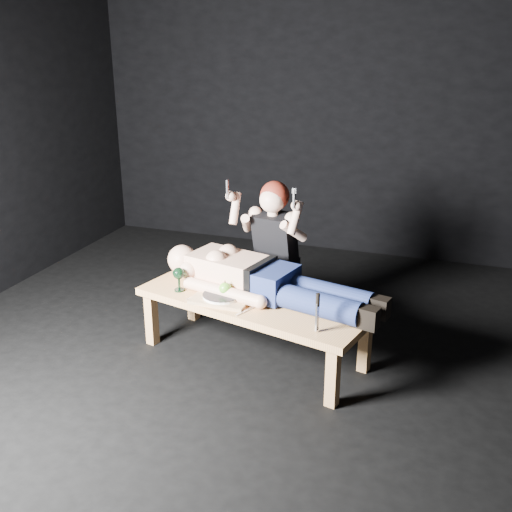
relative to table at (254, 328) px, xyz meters
The scene contains 13 objects.
ground 0.23m from the table, 113.45° to the right, with size 5.00×5.00×0.00m, color black.
back_wall 2.77m from the table, 90.38° to the left, with size 5.00×5.00×0.00m, color black.
table is the anchor object (origin of this frame).
lying_man 0.38m from the table, 48.13° to the left, with size 1.77×0.54×0.28m, color tan, non-canonical shape.
kneeling_woman 0.68m from the table, 88.48° to the left, with size 0.65×0.72×1.21m, color black, non-canonical shape.
serving_tray 0.32m from the table, 155.39° to the right, with size 0.40×0.29×0.02m, color tan.
plate 0.34m from the table, 155.39° to the right, with size 0.26×0.26×0.02m, color white.
apple 0.37m from the table, 155.62° to the right, with size 0.09×0.09×0.09m, color #35931B.
goblet 0.63m from the table, behind, with size 0.09×0.09×0.18m, color black, non-canonical shape.
fork_flat 0.47m from the table, 166.82° to the right, with size 0.02×0.17×0.01m, color #B2B2B7.
knife_flat 0.31m from the table, 85.48° to the right, with size 0.02×0.17×0.01m, color #B2B2B7.
spoon_flat 0.26m from the table, 117.81° to the right, with size 0.02×0.17×0.01m, color #B2B2B7.
carving_knife 0.72m from the table, 32.27° to the right, with size 0.03×0.04×0.26m, color #B2B2B7, non-canonical shape.
Camera 1 is at (1.28, -3.55, 2.17)m, focal length 42.12 mm.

